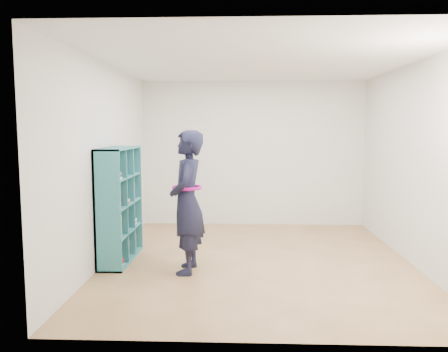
{
  "coord_description": "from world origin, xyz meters",
  "views": [
    {
      "loc": [
        -0.22,
        -5.67,
        1.75
      ],
      "look_at": [
        -0.45,
        0.3,
        1.1
      ],
      "focal_mm": 35.0,
      "sensor_mm": 36.0,
      "label": 1
    }
  ],
  "objects": [
    {
      "name": "floor",
      "position": [
        0.0,
        0.0,
        0.0
      ],
      "size": [
        4.5,
        4.5,
        0.0
      ],
      "primitive_type": "plane",
      "color": "olive",
      "rests_on": "ground"
    },
    {
      "name": "ceiling",
      "position": [
        0.0,
        0.0,
        2.6
      ],
      "size": [
        4.5,
        4.5,
        0.0
      ],
      "primitive_type": "plane",
      "color": "white",
      "rests_on": "wall_back"
    },
    {
      "name": "wall_left",
      "position": [
        -2.0,
        0.0,
        1.3
      ],
      "size": [
        0.02,
        4.5,
        2.6
      ],
      "primitive_type": "cube",
      "color": "silver",
      "rests_on": "floor"
    },
    {
      "name": "wall_right",
      "position": [
        2.0,
        0.0,
        1.3
      ],
      "size": [
        0.02,
        4.5,
        2.6
      ],
      "primitive_type": "cube",
      "color": "silver",
      "rests_on": "floor"
    },
    {
      "name": "wall_back",
      "position": [
        0.0,
        2.25,
        1.3
      ],
      "size": [
        4.0,
        0.02,
        2.6
      ],
      "primitive_type": "cube",
      "color": "silver",
      "rests_on": "floor"
    },
    {
      "name": "wall_front",
      "position": [
        0.0,
        -2.25,
        1.3
      ],
      "size": [
        4.0,
        0.02,
        2.6
      ],
      "primitive_type": "cube",
      "color": "silver",
      "rests_on": "floor"
    },
    {
      "name": "bookshelf",
      "position": [
        -1.85,
        -0.01,
        0.74
      ],
      "size": [
        0.33,
        1.13,
        1.51
      ],
      "color": "teal",
      "rests_on": "floor"
    },
    {
      "name": "person",
      "position": [
        -0.87,
        -0.47,
        0.87
      ],
      "size": [
        0.42,
        0.64,
        1.74
      ],
      "rotation": [
        0.0,
        0.0,
        -1.58
      ],
      "color": "black",
      "rests_on": "floor"
    },
    {
      "name": "smartphone",
      "position": [
        -1.03,
        -0.39,
        0.98
      ],
      "size": [
        0.02,
        0.09,
        0.12
      ],
      "rotation": [
        0.29,
        0.0,
        0.08
      ],
      "color": "silver",
      "rests_on": "person"
    }
  ]
}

